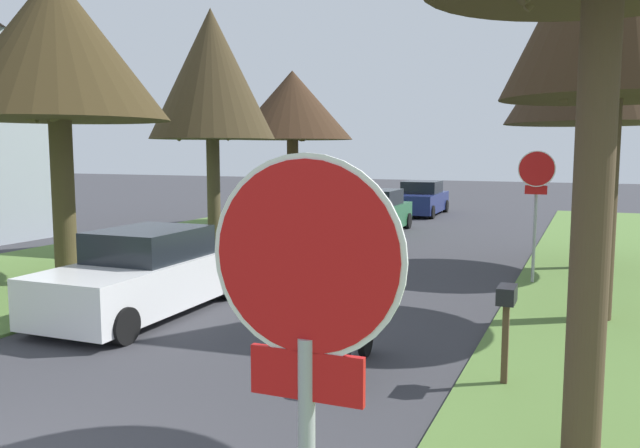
% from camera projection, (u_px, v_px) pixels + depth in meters
% --- Properties ---
extents(stop_sign_near, '(0.81, 0.07, 2.98)m').
position_uv_depth(stop_sign_near, '(306.00, 363.00, 2.50)').
color(stop_sign_near, '#9EA0A5').
rests_on(stop_sign_near, grass_verge_right).
extents(stop_sign_far, '(0.81, 0.23, 2.97)m').
position_uv_depth(stop_sign_far, '(536.00, 188.00, 14.18)').
color(stop_sign_far, '#9EA0A5').
rests_on(stop_sign_far, grass_verge_right).
extents(street_tree_right_mid_b, '(4.40, 4.40, 7.31)m').
position_uv_depth(street_tree_right_mid_b, '(598.00, 49.00, 15.60)').
color(street_tree_right_mid_b, '#483828').
rests_on(street_tree_right_mid_b, grass_verge_right).
extents(street_tree_left_mid_a, '(4.80, 4.80, 6.86)m').
position_uv_depth(street_tree_left_mid_a, '(56.00, 48.00, 13.85)').
color(street_tree_left_mid_a, '#493F24').
rests_on(street_tree_left_mid_a, grass_verge_left).
extents(street_tree_left_mid_b, '(3.83, 3.83, 7.22)m').
position_uv_depth(street_tree_left_mid_b, '(211.00, 75.00, 19.20)').
color(street_tree_left_mid_b, '#4C422A').
rests_on(street_tree_left_mid_b, grass_verge_left).
extents(street_tree_left_far, '(4.80, 4.80, 6.10)m').
position_uv_depth(street_tree_left_far, '(292.00, 106.00, 25.16)').
color(street_tree_left_far, '#483423').
rests_on(street_tree_left_far, grass_verge_left).
extents(parked_sedan_white, '(2.04, 4.45, 1.57)m').
position_uv_depth(parked_sedan_white, '(145.00, 275.00, 11.76)').
color(parked_sedan_white, white).
rests_on(parked_sedan_white, ground).
extents(parked_sedan_black, '(2.04, 4.45, 1.57)m').
position_uv_depth(parked_sedan_black, '(296.00, 234.00, 17.55)').
color(parked_sedan_black, black).
rests_on(parked_sedan_black, ground).
extents(parked_sedan_green, '(2.04, 4.45, 1.57)m').
position_uv_depth(parked_sedan_green, '(374.00, 213.00, 23.42)').
color(parked_sedan_green, '#28663D').
rests_on(parked_sedan_green, ground).
extents(parked_sedan_navy, '(2.04, 4.45, 1.57)m').
position_uv_depth(parked_sedan_navy, '(421.00, 199.00, 29.90)').
color(parked_sedan_navy, navy).
rests_on(parked_sedan_navy, ground).
extents(parked_motorcycle, '(0.60, 2.05, 0.97)m').
position_uv_depth(parked_motorcycle, '(352.00, 338.00, 8.65)').
color(parked_motorcycle, black).
rests_on(parked_motorcycle, ground).
extents(curbside_mailbox, '(0.22, 0.44, 1.27)m').
position_uv_depth(curbside_mailbox, '(506.00, 306.00, 8.07)').
color(curbside_mailbox, brown).
rests_on(curbside_mailbox, grass_verge_right).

